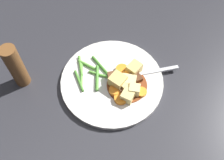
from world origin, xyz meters
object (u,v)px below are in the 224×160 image
(potato_chunk_2, at_px, (134,90))
(meat_chunk_1, at_px, (126,91))
(dinner_plate, at_px, (112,81))
(carrot_slice_2, at_px, (115,90))
(potato_chunk_1, at_px, (134,69))
(potato_chunk_5, at_px, (117,82))
(carrot_slice_5, at_px, (121,98))
(fork, at_px, (146,73))
(potato_chunk_0, at_px, (128,95))
(meat_chunk_0, at_px, (138,79))
(carrot_slice_0, at_px, (141,92))
(potato_chunk_3, at_px, (126,86))
(potato_chunk_4, at_px, (129,81))
(carrot_slice_3, at_px, (125,77))
(meat_chunk_2, at_px, (134,75))
(pepper_mill, at_px, (16,67))
(carrot_slice_1, at_px, (122,70))
(meat_chunk_3, at_px, (112,78))
(carrot_slice_4, at_px, (118,77))

(potato_chunk_2, relative_size, meat_chunk_1, 1.04)
(dinner_plate, xyz_separation_m, carrot_slice_2, (0.03, -0.02, 0.01))
(potato_chunk_1, bearing_deg, potato_chunk_5, -96.00)
(carrot_slice_5, relative_size, fork, 0.23)
(potato_chunk_0, xyz_separation_m, meat_chunk_0, (-0.01, 0.06, -0.01))
(fork, bearing_deg, carrot_slice_0, -62.78)
(potato_chunk_2, relative_size, fork, 0.19)
(meat_chunk_1, bearing_deg, potato_chunk_5, 177.58)
(potato_chunk_3, relative_size, potato_chunk_4, 0.87)
(dinner_plate, bearing_deg, carrot_slice_0, 14.41)
(carrot_slice_0, height_order, potato_chunk_4, potato_chunk_4)
(dinner_plate, height_order, carrot_slice_3, carrot_slice_3)
(potato_chunk_5, bearing_deg, dinner_plate, 167.63)
(potato_chunk_0, relative_size, meat_chunk_1, 1.21)
(dinner_plate, relative_size, meat_chunk_2, 11.43)
(potato_chunk_0, relative_size, pepper_mill, 0.24)
(carrot_slice_0, distance_m, meat_chunk_2, 0.05)
(potato_chunk_4, height_order, pepper_mill, pepper_mill)
(carrot_slice_1, height_order, potato_chunk_1, potato_chunk_1)
(carrot_slice_1, relative_size, potato_chunk_2, 1.20)
(carrot_slice_1, xyz_separation_m, potato_chunk_5, (0.02, -0.05, 0.01))
(potato_chunk_4, xyz_separation_m, potato_chunk_5, (-0.02, -0.03, 0.00))
(meat_chunk_3, bearing_deg, carrot_slice_2, -34.08)
(carrot_slice_0, bearing_deg, potato_chunk_0, -115.81)
(carrot_slice_4, relative_size, potato_chunk_5, 0.65)
(carrot_slice_0, distance_m, potato_chunk_0, 0.04)
(potato_chunk_2, bearing_deg, carrot_slice_1, 155.76)
(carrot_slice_2, bearing_deg, pepper_mill, -147.34)
(carrot_slice_0, bearing_deg, potato_chunk_5, -157.82)
(carrot_slice_5, bearing_deg, potato_chunk_0, 53.90)
(meat_chunk_0, distance_m, meat_chunk_3, 0.07)
(potato_chunk_0, bearing_deg, carrot_slice_3, 137.81)
(carrot_slice_0, xyz_separation_m, potato_chunk_5, (-0.06, -0.03, 0.01))
(potato_chunk_1, bearing_deg, carrot_slice_2, -87.72)
(potato_chunk_3, bearing_deg, carrot_slice_2, -117.43)
(potato_chunk_1, distance_m, potato_chunk_3, 0.06)
(carrot_slice_1, height_order, pepper_mill, pepper_mill)
(carrot_slice_3, distance_m, potato_chunk_3, 0.03)
(carrot_slice_4, bearing_deg, carrot_slice_1, 107.94)
(carrot_slice_1, height_order, meat_chunk_0, meat_chunk_0)
(carrot_slice_2, bearing_deg, potato_chunk_3, 62.57)
(potato_chunk_1, height_order, potato_chunk_2, potato_chunk_1)
(dinner_plate, distance_m, meat_chunk_1, 0.06)
(carrot_slice_1, height_order, carrot_slice_5, same)
(carrot_slice_1, relative_size, potato_chunk_4, 0.93)
(meat_chunk_3, bearing_deg, carrot_slice_1, 89.97)
(carrot_slice_5, relative_size, potato_chunk_2, 1.21)
(carrot_slice_0, height_order, potato_chunk_2, potato_chunk_2)
(meat_chunk_1, bearing_deg, fork, 89.08)
(meat_chunk_3, bearing_deg, fork, 56.25)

